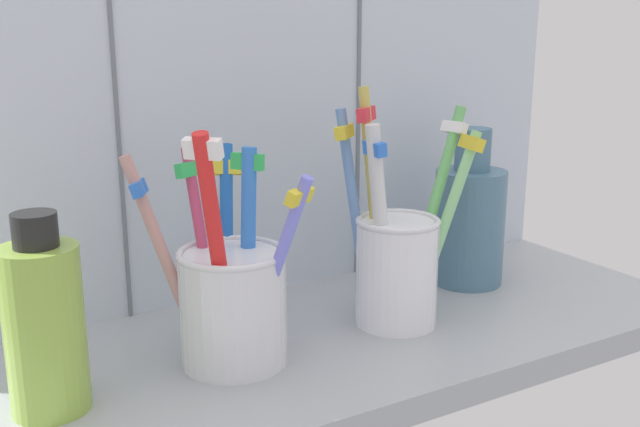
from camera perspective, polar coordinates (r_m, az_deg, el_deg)
counter_slab at (r=55.83cm, az=-0.38°, el=-10.47°), size 64.00×22.00×2.00cm
tile_wall_back at (r=61.37cm, az=-6.11°, el=12.49°), size 64.00×2.20×45.00cm
toothbrush_cup_left at (r=50.27cm, az=-6.84°, el=-6.33°), size 10.33×11.62×16.56cm
toothbrush_cup_right at (r=56.61cm, az=5.96°, el=-3.49°), size 11.50×7.57×18.10cm
ceramic_vase at (r=66.38cm, az=11.46°, el=-0.56°), size 6.22×6.22×13.87cm
soap_bottle at (r=46.55cm, az=-20.54°, el=-8.04°), size 4.66×4.66×12.21cm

